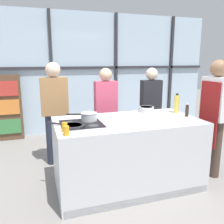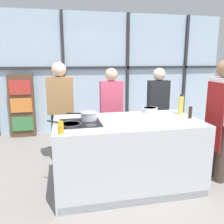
% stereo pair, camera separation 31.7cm
% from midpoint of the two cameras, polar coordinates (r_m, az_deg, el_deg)
% --- Properties ---
extents(ground_plane, '(18.00, 18.00, 0.00)m').
position_cam_midpoint_polar(ground_plane, '(3.50, 6.19, -17.01)').
color(ground_plane, gray).
extents(back_window_wall, '(6.40, 0.10, 2.80)m').
position_cam_midpoint_polar(back_window_wall, '(5.77, -2.19, 9.29)').
color(back_window_wall, silver).
rests_on(back_window_wall, ground_plane).
extents(bookshelf, '(0.54, 0.19, 1.42)m').
position_cam_midpoint_polar(bookshelf, '(5.63, -19.36, 1.40)').
color(bookshelf, brown).
rests_on(bookshelf, ground_plane).
extents(demo_island, '(1.92, 1.03, 0.94)m').
position_cam_midpoint_polar(demo_island, '(3.30, 6.37, -9.94)').
color(demo_island, silver).
rests_on(demo_island, ground_plane).
extents(chef, '(0.24, 0.44, 1.72)m').
position_cam_midpoint_polar(chef, '(3.71, 26.95, -0.43)').
color(chef, '#47382D').
rests_on(chef, ground_plane).
extents(spectator_far_left, '(0.43, 0.24, 1.69)m').
position_cam_midpoint_polar(spectator_far_left, '(3.99, -10.09, 1.33)').
color(spectator_far_left, '#232838').
rests_on(spectator_far_left, ground_plane).
extents(spectator_center_left, '(0.39, 0.22, 1.59)m').
position_cam_midpoint_polar(spectator_center_left, '(4.12, 2.05, 1.16)').
color(spectator_center_left, black).
rests_on(spectator_center_left, ground_plane).
extents(spectator_center_right, '(0.37, 0.22, 1.58)m').
position_cam_midpoint_polar(spectator_center_right, '(4.41, 13.03, 1.61)').
color(spectator_center_right, black).
rests_on(spectator_center_right, ground_plane).
extents(frying_pan, '(0.43, 0.38, 0.03)m').
position_cam_midpoint_polar(frying_pan, '(2.89, -7.00, -3.07)').
color(frying_pan, '#232326').
rests_on(frying_pan, demo_island).
extents(saucepan, '(0.40, 0.22, 0.11)m').
position_cam_midpoint_polar(saucepan, '(3.14, -2.80, -0.95)').
color(saucepan, silver).
rests_on(saucepan, demo_island).
extents(white_plate, '(0.26, 0.26, 0.01)m').
position_cam_midpoint_polar(white_plate, '(3.02, 16.74, -2.98)').
color(white_plate, white).
rests_on(white_plate, demo_island).
extents(mixing_bowl, '(0.23, 0.23, 0.08)m').
position_cam_midpoint_polar(mixing_bowl, '(3.66, 11.59, 0.50)').
color(mixing_bowl, silver).
rests_on(mixing_bowl, demo_island).
extents(oil_bottle, '(0.07, 0.07, 0.30)m').
position_cam_midpoint_polar(oil_bottle, '(3.64, 18.67, 1.58)').
color(oil_bottle, '#E0CC4C').
rests_on(oil_bottle, demo_island).
extents(pepper_grinder, '(0.05, 0.05, 0.19)m').
position_cam_midpoint_polar(pepper_grinder, '(3.45, 20.86, -0.05)').
color(pepper_grinder, '#332319').
rests_on(pepper_grinder, demo_island).
extents(juice_glass_near, '(0.06, 0.06, 0.10)m').
position_cam_midpoint_polar(juice_glass_near, '(2.58, -8.80, -4.17)').
color(juice_glass_near, orange).
rests_on(juice_glass_near, demo_island).
extents(juice_glass_far, '(0.06, 0.06, 0.10)m').
position_cam_midpoint_polar(juice_glass_far, '(2.72, -8.98, -3.34)').
color(juice_glass_far, orange).
rests_on(juice_glass_far, demo_island).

